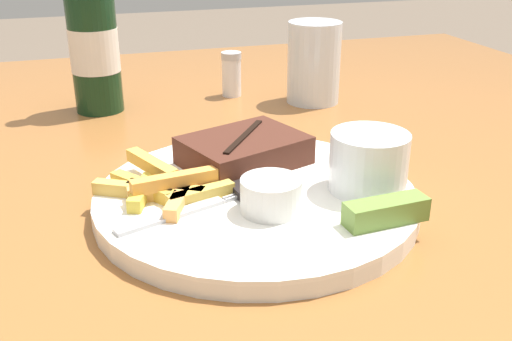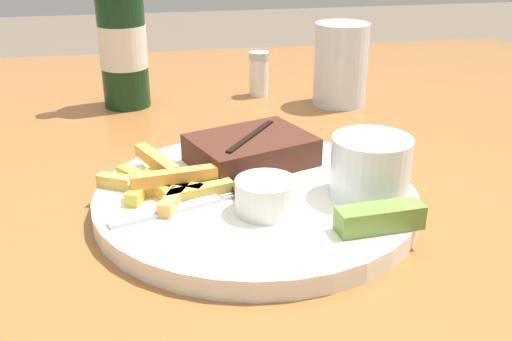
% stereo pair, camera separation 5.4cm
% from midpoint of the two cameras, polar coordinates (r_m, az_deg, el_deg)
% --- Properties ---
extents(dining_table, '(1.32, 1.39, 0.73)m').
position_cam_midpoint_polar(dining_table, '(0.59, 2.66, -9.18)').
color(dining_table, '#935B2D').
rests_on(dining_table, ground_plane).
extents(dinner_plate, '(0.29, 0.29, 0.02)m').
position_cam_midpoint_polar(dinner_plate, '(0.55, 2.80, -2.83)').
color(dinner_plate, white).
rests_on(dinner_plate, dining_table).
extents(steak_portion, '(0.14, 0.12, 0.03)m').
position_cam_midpoint_polar(steak_portion, '(0.60, 2.08, 1.92)').
color(steak_portion, '#472319').
rests_on(steak_portion, dinner_plate).
extents(fries_pile, '(0.12, 0.13, 0.02)m').
position_cam_midpoint_polar(fries_pile, '(0.55, -5.94, -1.17)').
color(fries_pile, gold).
rests_on(fries_pile, dinner_plate).
extents(coleslaw_cup, '(0.07, 0.07, 0.05)m').
position_cam_midpoint_polar(coleslaw_cup, '(0.54, 13.70, 0.61)').
color(coleslaw_cup, white).
rests_on(coleslaw_cup, dinner_plate).
extents(dipping_sauce_cup, '(0.05, 0.05, 0.03)m').
position_cam_midpoint_polar(dipping_sauce_cup, '(0.50, 3.89, -2.34)').
color(dipping_sauce_cup, silver).
rests_on(dipping_sauce_cup, dinner_plate).
extents(pickle_spear, '(0.07, 0.03, 0.02)m').
position_cam_midpoint_polar(pickle_spear, '(0.49, 14.80, -4.46)').
color(pickle_spear, olive).
rests_on(pickle_spear, dinner_plate).
extents(fork_utensil, '(0.13, 0.06, 0.00)m').
position_cam_midpoint_polar(fork_utensil, '(0.51, -4.48, -3.68)').
color(fork_utensil, '#B7B7BC').
rests_on(fork_utensil, dinner_plate).
extents(knife_utensil, '(0.04, 0.17, 0.01)m').
position_cam_midpoint_polar(knife_utensil, '(0.57, 0.09, -0.52)').
color(knife_utensil, '#B7B7BC').
rests_on(knife_utensil, dinner_plate).
extents(beer_bottle, '(0.06, 0.06, 0.25)m').
position_cam_midpoint_polar(beer_bottle, '(0.84, -10.78, 11.76)').
color(beer_bottle, '#143319').
rests_on(beer_bottle, dining_table).
extents(drinking_glass, '(0.07, 0.07, 0.11)m').
position_cam_midpoint_polar(drinking_glass, '(0.86, 9.88, 9.90)').
color(drinking_glass, silver).
rests_on(drinking_glass, dining_table).
extents(salt_shaker, '(0.03, 0.03, 0.07)m').
position_cam_midpoint_polar(salt_shaker, '(0.89, 2.03, 9.19)').
color(salt_shaker, white).
rests_on(salt_shaker, dining_table).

